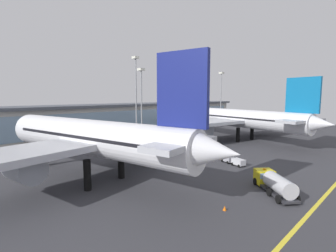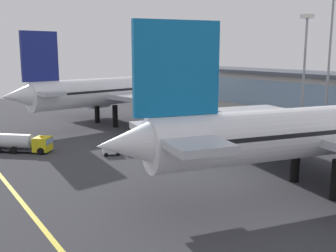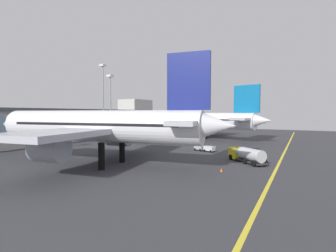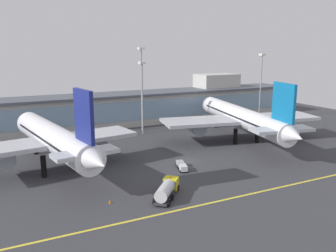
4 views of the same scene
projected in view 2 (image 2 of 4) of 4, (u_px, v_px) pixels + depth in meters
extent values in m
plane|color=#38383D|center=(160.00, 157.00, 60.69)|extent=(186.80, 186.80, 0.00)
cube|color=yellow|center=(6.00, 183.00, 48.83)|extent=(149.44, 0.50, 0.01)
cube|color=#84A3BC|center=(330.00, 102.00, 81.60)|extent=(128.09, 0.20, 6.53)
cylinder|color=black|center=(97.00, 113.00, 89.32)|extent=(1.10, 1.10, 4.62)
cylinder|color=black|center=(115.00, 116.00, 84.26)|extent=(1.10, 1.10, 4.62)
cylinder|color=black|center=(168.00, 107.00, 98.76)|extent=(1.10, 1.10, 4.62)
cylinder|color=white|center=(117.00, 91.00, 87.97)|extent=(11.80, 39.93, 5.78)
cone|color=white|center=(187.00, 85.00, 102.13)|extent=(6.23, 5.99, 5.49)
cone|color=white|center=(19.00, 96.00, 73.54)|extent=(5.83, 7.04, 4.91)
cube|color=#84A3BC|center=(178.00, 82.00, 99.76)|extent=(4.91, 4.67, 1.73)
cube|color=black|center=(117.00, 89.00, 87.89)|extent=(10.88, 33.69, 0.46)
cube|color=#B7BAC1|center=(118.00, 94.00, 88.10)|extent=(37.13, 14.93, 0.92)
cylinder|color=#999EA8|center=(98.00, 100.00, 96.84)|extent=(4.79, 5.70, 4.05)
cylinder|color=#999EA8|center=(152.00, 108.00, 82.08)|extent=(4.79, 5.70, 4.05)
cube|color=navy|center=(40.00, 56.00, 75.14)|extent=(1.78, 7.13, 9.25)
cube|color=#B7BAC1|center=(42.00, 92.00, 76.36)|extent=(12.08, 6.07, 0.74)
cylinder|color=black|center=(295.00, 164.00, 48.98)|extent=(1.10, 1.10, 4.42)
cylinder|color=black|center=(336.00, 180.00, 42.92)|extent=(1.10, 1.10, 4.42)
cone|color=white|center=(129.00, 144.00, 37.04)|extent=(5.82, 6.90, 4.70)
cylinder|color=#999EA8|center=(284.00, 132.00, 59.23)|extent=(5.02, 6.81, 3.87)
cube|color=#0F6BA8|center=(177.00, 69.00, 37.55)|extent=(2.35, 8.50, 8.85)
cube|color=#B7BAC1|center=(177.00, 135.00, 38.71)|extent=(15.28, 8.00, 0.71)
cylinder|color=black|center=(48.00, 147.00, 64.49)|extent=(0.95, 1.03, 1.10)
cylinder|color=black|center=(41.00, 151.00, 61.95)|extent=(0.95, 1.03, 1.10)
cylinder|color=black|center=(21.00, 146.00, 65.09)|extent=(0.95, 1.03, 1.10)
cylinder|color=black|center=(13.00, 150.00, 62.56)|extent=(0.95, 1.03, 1.10)
cylinder|color=black|center=(7.00, 146.00, 65.42)|extent=(0.95, 1.03, 1.10)
cube|color=#2D2D33|center=(18.00, 149.00, 63.82)|extent=(6.73, 7.24, 0.30)
cube|color=yellow|center=(42.00, 144.00, 63.10)|extent=(3.50, 3.47, 2.20)
cube|color=#84A3BC|center=(42.00, 141.00, 63.01)|extent=(3.48, 3.47, 0.88)
cylinder|color=silver|center=(15.00, 141.00, 63.65)|extent=(5.40, 5.72, 2.30)
cube|color=orange|center=(42.00, 136.00, 62.88)|extent=(0.30, 0.40, 0.20)
cylinder|color=black|center=(106.00, 155.00, 60.89)|extent=(0.36, 0.63, 0.60)
cylinder|color=black|center=(105.00, 152.00, 62.30)|extent=(0.36, 0.63, 0.60)
cylinder|color=black|center=(118.00, 154.00, 61.40)|extent=(0.36, 0.63, 0.60)
cylinder|color=black|center=(116.00, 152.00, 62.82)|extent=(0.36, 0.63, 0.60)
cube|color=silver|center=(111.00, 150.00, 61.75)|extent=(2.18, 2.92, 1.10)
cylinder|color=black|center=(127.00, 153.00, 61.78)|extent=(0.34, 0.63, 0.60)
cylinder|color=black|center=(125.00, 151.00, 63.20)|extent=(0.34, 0.63, 0.60)
cylinder|color=black|center=(138.00, 152.00, 62.26)|extent=(0.34, 0.63, 0.60)
cylinder|color=black|center=(136.00, 150.00, 63.67)|extent=(0.34, 0.63, 0.60)
cube|color=#A8A8B2|center=(131.00, 149.00, 62.64)|extent=(2.12, 2.73, 1.00)
cube|color=#2D2D33|center=(122.00, 151.00, 62.28)|extent=(0.27, 0.60, 0.08)
cylinder|color=gray|center=(178.00, 69.00, 116.23)|extent=(0.44, 0.44, 21.11)
cube|color=silver|center=(178.00, 30.00, 114.23)|extent=(1.80, 1.80, 0.70)
cylinder|color=gray|center=(304.00, 78.00, 74.82)|extent=(0.44, 0.44, 21.56)
cube|color=silver|center=(307.00, 16.00, 72.78)|extent=(1.80, 1.80, 0.70)
cylinder|color=gray|center=(329.00, 66.00, 75.57)|extent=(0.44, 0.44, 25.76)
cone|color=orange|center=(22.00, 138.00, 73.03)|extent=(0.46, 0.46, 0.58)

